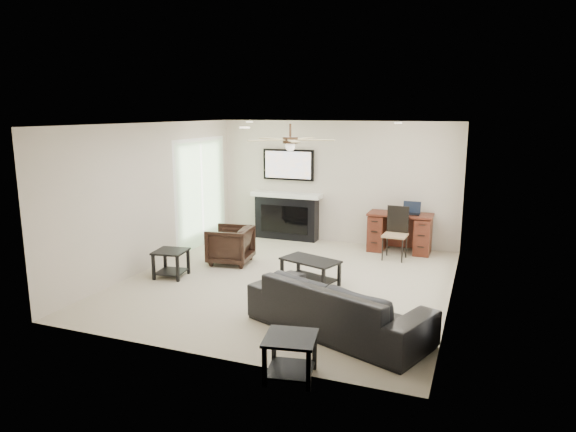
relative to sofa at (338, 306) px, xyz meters
name	(u,v)px	position (x,y,z in m)	size (l,w,h in m)	color
room_shell	(301,177)	(-1.09, 1.68, 1.35)	(5.50, 5.54, 2.52)	#C1B79B
sofa	(338,306)	(0.00, 0.00, 0.00)	(2.30, 0.90, 0.67)	black
armchair	(230,245)	(-2.60, 2.15, 0.00)	(0.72, 0.74, 0.67)	black
coffee_table	(310,272)	(-0.90, 1.60, -0.14)	(0.90, 0.50, 0.40)	black
end_table_near	(290,357)	(-0.15, -1.25, -0.11)	(0.52, 0.52, 0.45)	black
end_table_left	(171,264)	(-3.15, 1.10, -0.11)	(0.50, 0.50, 0.45)	black
fireplace_unit	(286,195)	(-2.31, 4.18, 0.62)	(1.52, 0.34, 1.91)	black
desk	(400,233)	(0.11, 4.02, 0.04)	(1.22, 0.56, 0.76)	#411510
desk_chair	(395,234)	(0.11, 3.47, 0.15)	(0.42, 0.44, 0.97)	black
laptop	(411,208)	(0.31, 4.00, 0.54)	(0.33, 0.24, 0.23)	black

